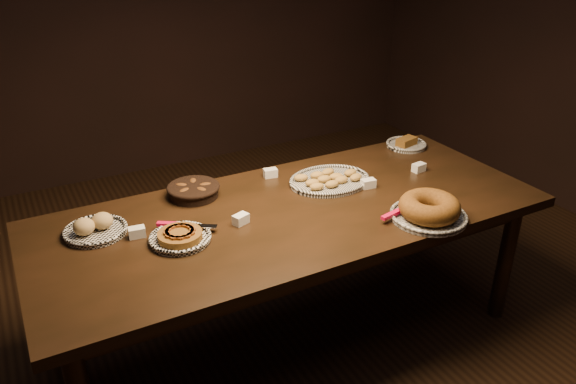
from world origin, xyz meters
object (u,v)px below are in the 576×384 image
apple_tart_plate (180,237)px  madeleine_platter (329,180)px  buffet_table (293,223)px  bundt_cake_plate (429,210)px

apple_tart_plate → madeleine_platter: 0.88m
buffet_table → madeleine_platter: bearing=28.7°
bundt_cake_plate → buffet_table: bearing=168.0°
apple_tart_plate → bundt_cake_plate: bearing=-34.8°
madeleine_platter → bundt_cake_plate: (0.19, -0.54, 0.03)m
buffet_table → bundt_cake_plate: bundt_cake_plate is taller
apple_tart_plate → madeleine_platter: bearing=-4.2°
madeleine_platter → bundt_cake_plate: bearing=-68.8°
apple_tart_plate → madeleine_platter: (0.86, 0.19, -0.00)m
buffet_table → apple_tart_plate: apple_tart_plate is taller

